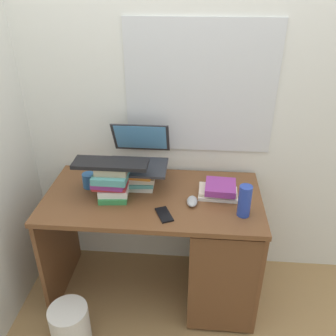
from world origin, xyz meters
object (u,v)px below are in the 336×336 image
laptop (139,154)px  cell_phone (164,215)px  book_stack_tall (137,178)px  wastebasket (71,328)px  water_bottle (245,201)px  keyboard (111,163)px  desk (204,247)px  book_stack_keyboard_riser (112,181)px  computer_mouse (192,201)px  mug (90,180)px  book_stack_side (219,190)px

laptop → cell_phone: size_ratio=2.62×
cell_phone → book_stack_tall: bearing=100.7°
cell_phone → wastebasket: bearing=-176.0°
book_stack_tall → wastebasket: book_stack_tall is taller
book_stack_tall → water_bottle: (0.62, -0.24, 0.02)m
book_stack_tall → keyboard: (-0.12, -0.12, 0.16)m
desk → wastebasket: desk is taller
desk → cell_phone: bearing=-145.2°
book_stack_keyboard_riser → computer_mouse: book_stack_keyboard_riser is taller
keyboard → mug: (-0.17, 0.11, -0.18)m
computer_mouse → water_bottle: bearing=-16.3°
computer_mouse → book_stack_tall: bearing=155.4°
water_bottle → wastebasket: bearing=-161.7°
water_bottle → wastebasket: size_ratio=0.61×
book_stack_keyboard_riser → cell_phone: bearing=-26.2°
mug → water_bottle: 0.94m
book_stack_side → cell_phone: book_stack_side is taller
laptop → mug: (-0.29, -0.09, -0.14)m
keyboard → cell_phone: (0.31, -0.15, -0.22)m
book_stack_side → computer_mouse: book_stack_side is taller
mug → laptop: bearing=17.4°
keyboard → book_stack_keyboard_riser: bearing=119.1°
laptop → keyboard: size_ratio=0.85×
book_stack_tall → mug: size_ratio=1.96×
keyboard → computer_mouse: size_ratio=4.04×
desk → mug: (-0.72, 0.09, 0.40)m
book_stack_keyboard_riser → mug: book_stack_keyboard_riser is taller
book_stack_side → mug: size_ratio=1.97×
laptop → wastebasket: laptop is taller
book_stack_side → keyboard: keyboard is taller
keyboard → laptop: bearing=57.2°
cell_phone → mug: bearing=128.0°
mug → computer_mouse: bearing=-12.2°
computer_mouse → keyboard: bearing=176.1°
book_stack_keyboard_riser → keyboard: keyboard is taller
book_stack_keyboard_riser → wastebasket: (-0.20, -0.43, -0.74)m
laptop → cell_phone: bearing=-62.0°
book_stack_side → mug: mug is taller
desk → laptop: size_ratio=3.60×
water_bottle → computer_mouse: bearing=163.7°
book_stack_side → laptop: laptop is taller
laptop → water_bottle: laptop is taller
desk → keyboard: (-0.55, -0.01, 0.58)m
desk → book_stack_side: 0.40m
book_stack_keyboard_riser → cell_phone: 0.36m
cell_phone → computer_mouse: bearing=15.6°
book_stack_keyboard_riser → computer_mouse: size_ratio=2.06×
water_bottle → book_stack_tall: bearing=159.0°
book_stack_keyboard_riser → book_stack_side: (0.62, 0.07, -0.07)m
book_stack_keyboard_riser → laptop: bearing=57.0°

